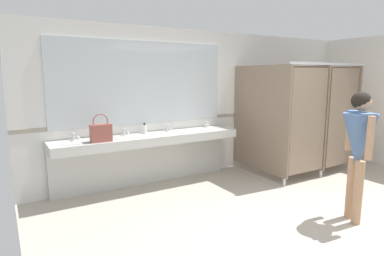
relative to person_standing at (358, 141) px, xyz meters
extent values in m
cube|color=#B2A899|center=(-0.20, -0.10, -1.08)|extent=(6.92, 6.27, 0.10)
cube|color=silver|center=(-0.20, 2.80, 0.28)|extent=(6.92, 0.12, 2.61)
cube|color=#9E937F|center=(-0.20, 2.73, 0.02)|extent=(6.92, 0.01, 0.06)
cube|color=silver|center=(-1.68, 2.45, -0.23)|extent=(3.08, 0.53, 0.14)
cube|color=silver|center=(-1.68, 2.68, -0.66)|extent=(3.08, 0.08, 0.73)
cube|color=#ADADA8|center=(-2.84, 2.42, -0.21)|extent=(0.42, 0.29, 0.11)
cylinder|color=silver|center=(-2.84, 2.63, -0.10)|extent=(0.04, 0.04, 0.11)
cylinder|color=silver|center=(-2.84, 2.57, -0.06)|extent=(0.03, 0.11, 0.03)
sphere|color=silver|center=(-2.77, 2.64, -0.13)|extent=(0.04, 0.04, 0.04)
cube|color=#ADADA8|center=(-2.07, 2.42, -0.21)|extent=(0.42, 0.29, 0.11)
cylinder|color=silver|center=(-2.07, 2.63, -0.10)|extent=(0.04, 0.04, 0.11)
cylinder|color=silver|center=(-2.07, 2.57, -0.06)|extent=(0.03, 0.11, 0.03)
sphere|color=silver|center=(-2.00, 2.64, -0.13)|extent=(0.04, 0.04, 0.04)
cube|color=#ADADA8|center=(-1.30, 2.42, -0.21)|extent=(0.42, 0.29, 0.11)
cylinder|color=silver|center=(-1.30, 2.63, -0.10)|extent=(0.04, 0.04, 0.11)
cylinder|color=silver|center=(-1.30, 2.57, -0.06)|extent=(0.03, 0.11, 0.03)
sphere|color=silver|center=(-1.23, 2.64, -0.13)|extent=(0.04, 0.04, 0.04)
cube|color=#ADADA8|center=(-0.53, 2.42, -0.21)|extent=(0.42, 0.29, 0.11)
cylinder|color=silver|center=(-0.53, 2.63, -0.10)|extent=(0.04, 0.04, 0.11)
cylinder|color=silver|center=(-0.53, 2.57, -0.06)|extent=(0.03, 0.11, 0.03)
sphere|color=silver|center=(-0.46, 2.64, -0.13)|extent=(0.04, 0.04, 0.04)
cube|color=silver|center=(-1.68, 2.73, 0.67)|extent=(2.98, 0.02, 1.35)
cube|color=#84705B|center=(0.24, 2.01, 0.03)|extent=(0.03, 1.41, 1.87)
cylinder|color=silver|center=(0.24, 1.37, -0.97)|extent=(0.05, 0.05, 0.12)
cube|color=#84705B|center=(1.17, 2.01, 0.03)|extent=(0.03, 1.41, 1.87)
cylinder|color=silver|center=(1.17, 1.37, -0.97)|extent=(0.05, 0.05, 0.12)
cube|color=#84705B|center=(2.11, 2.01, 0.03)|extent=(0.03, 1.41, 1.87)
cylinder|color=silver|center=(2.11, 1.37, -0.97)|extent=(0.05, 0.05, 0.12)
cube|color=#84705B|center=(0.71, 1.34, 0.03)|extent=(0.85, 0.03, 1.77)
cube|color=#84705B|center=(1.64, 1.34, 0.03)|extent=(0.85, 0.07, 1.77)
cube|color=#B7BABF|center=(1.17, 1.34, 0.98)|extent=(1.92, 0.04, 0.04)
cylinder|color=tan|center=(0.05, 0.08, -0.63)|extent=(0.11, 0.11, 0.80)
cylinder|color=tan|center=(-0.05, -0.08, -0.63)|extent=(0.11, 0.11, 0.80)
cone|color=#4C6B99|center=(0.00, 0.00, -0.01)|extent=(0.55, 0.55, 0.69)
cube|color=#4C6B99|center=(0.00, 0.00, 0.31)|extent=(0.36, 0.45, 0.10)
cylinder|color=tan|center=(0.13, 0.21, 0.08)|extent=(0.08, 0.08, 0.51)
cylinder|color=tan|center=(-0.13, -0.21, 0.08)|extent=(0.08, 0.08, 0.51)
sphere|color=tan|center=(0.00, 0.00, 0.48)|extent=(0.22, 0.22, 0.22)
sphere|color=black|center=(-0.01, 0.00, 0.49)|extent=(0.22, 0.22, 0.22)
cube|color=#934C42|center=(-2.51, 2.32, -0.03)|extent=(0.29, 0.15, 0.25)
torus|color=#934C42|center=(-2.51, 2.32, 0.14)|extent=(0.22, 0.02, 0.22)
cylinder|color=white|center=(-1.72, 2.61, -0.08)|extent=(0.07, 0.07, 0.14)
cylinder|color=black|center=(-1.72, 2.61, 0.00)|extent=(0.03, 0.03, 0.04)
camera|label=1|loc=(-3.73, -2.27, 0.79)|focal=30.17mm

